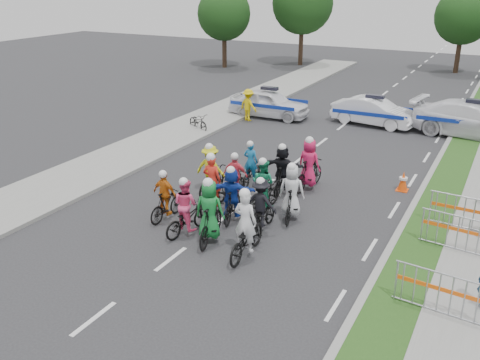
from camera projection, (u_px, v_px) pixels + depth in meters
The scene contains 30 objects.
ground at pixel (171, 259), 14.33m from camera, with size 90.00×90.00×0.00m, color #28282B.
curb_right at pixel (404, 224), 16.23m from camera, with size 0.20×60.00×0.12m, color gray.
grass_strip at pixel (428, 228), 15.93m from camera, with size 1.20×60.00×0.11m, color #1D4516.
sidewalk_left at pixel (107, 164), 21.25m from camera, with size 3.00×60.00×0.13m, color gray.
rider_0 at pixel (246, 234), 14.26m from camera, with size 0.75×1.99×2.01m.
rider_1 at pixel (210, 217), 14.99m from camera, with size 0.92×1.95×1.98m.
rider_2 at pixel (186, 213), 15.52m from camera, with size 0.92×1.83×1.79m.
rider_3 at pixel (166, 200), 16.42m from camera, with size 0.85×1.59×1.65m.
rider_4 at pixel (261, 210), 15.67m from camera, with size 0.96×1.70×1.73m.
rider_5 at pixel (232, 197), 16.34m from camera, with size 1.49×1.77×1.80m.
rider_6 at pixel (213, 191), 17.12m from camera, with size 0.82×1.96×1.95m.
rider_7 at pixel (292, 197), 16.40m from camera, with size 0.88×1.86×1.89m.
rider_8 at pixel (263, 191), 17.02m from camera, with size 0.82×1.85×1.82m.
rider_9 at pixel (236, 182), 17.84m from camera, with size 0.89×1.66×1.71m.
rider_10 at pixel (211, 175), 18.29m from camera, with size 1.07×1.87×1.87m.
rider_11 at pixel (282, 172), 18.35m from camera, with size 1.49×1.78×1.83m.
rider_12 at pixel (251, 170), 19.21m from camera, with size 0.72×1.69×1.67m.
rider_13 at pixel (309, 169), 18.71m from camera, with size 0.89×1.92×1.96m.
police_car_0 at pixel (269, 103), 28.26m from camera, with size 1.71×4.26×1.45m, color white.
police_car_1 at pixel (374, 112), 26.76m from camera, with size 1.45×4.16×1.37m, color white.
police_car_2 at pixel (473, 120), 24.72m from camera, with size 2.27×5.59×1.62m, color white.
marshal_hiviz at pixel (248, 105), 27.52m from camera, with size 1.06×0.61×1.64m, color #DDBC0B.
barrier_0 at pixel (438, 295), 11.75m from camera, with size 2.00×0.50×1.12m, color #A5A8AD, non-canonical shape.
barrier_1 at pixel (457, 235), 14.43m from camera, with size 2.00×0.50×1.12m, color #A5A8AD, non-canonical shape.
barrier_2 at pixel (464, 214), 15.66m from camera, with size 2.00×0.50×1.12m, color #A5A8AD, non-canonical shape.
cone_0 at pixel (403, 181), 18.74m from camera, with size 0.40×0.40×0.70m.
parked_bike at pixel (198, 122), 25.99m from camera, with size 0.55×1.57×0.83m, color black.
tree_0 at pixel (224, 14), 42.00m from camera, with size 4.20×4.20×6.30m.
tree_3 at pixel (303, 3), 42.88m from camera, with size 4.90×4.90×7.35m.
tree_4 at pixel (463, 16), 39.59m from camera, with size 4.20×4.20×6.30m.
Camera 1 is at (7.49, -10.29, 7.16)m, focal length 40.00 mm.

